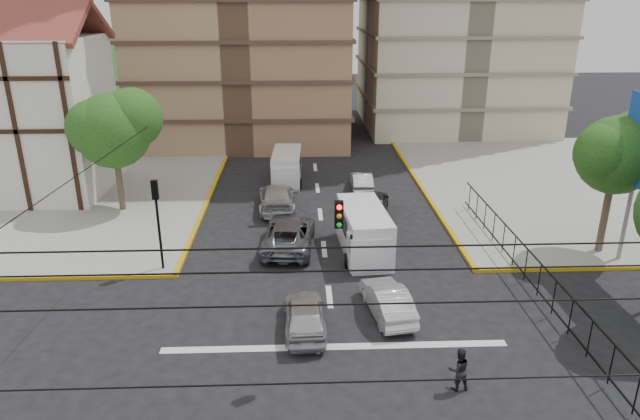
{
  "coord_description": "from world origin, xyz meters",
  "views": [
    {
      "loc": [
        -1.27,
        -16.94,
        12.37
      ],
      "look_at": [
        -0.4,
        5.18,
        4.0
      ],
      "focal_mm": 32.0,
      "sensor_mm": 36.0,
      "label": 1
    }
  ],
  "objects_px": {
    "van_right_lane": "(365,234)",
    "pedestrian_crosswalk": "(459,369)",
    "car_silver_front_left": "(304,314)",
    "traffic_light_nw": "(157,210)",
    "van_left_lane": "(287,168)",
    "car_white_front_right": "(387,300)"
  },
  "relations": [
    {
      "from": "van_right_lane",
      "to": "pedestrian_crosswalk",
      "type": "relative_size",
      "value": 3.5
    },
    {
      "from": "van_right_lane",
      "to": "car_silver_front_left",
      "type": "relative_size",
      "value": 1.34
    },
    {
      "from": "traffic_light_nw",
      "to": "van_right_lane",
      "type": "xyz_separation_m",
      "value": [
        9.79,
        1.44,
        -1.97
      ]
    },
    {
      "from": "van_left_lane",
      "to": "traffic_light_nw",
      "type": "bearing_deg",
      "value": -110.9
    },
    {
      "from": "traffic_light_nw",
      "to": "pedestrian_crosswalk",
      "type": "xyz_separation_m",
      "value": [
        11.74,
        -9.17,
        -2.34
      ]
    },
    {
      "from": "van_left_lane",
      "to": "car_silver_front_left",
      "type": "bearing_deg",
      "value": -84.96
    },
    {
      "from": "car_silver_front_left",
      "to": "car_white_front_right",
      "type": "xyz_separation_m",
      "value": [
        3.42,
        1.03,
        -0.03
      ]
    },
    {
      "from": "van_right_lane",
      "to": "traffic_light_nw",
      "type": "bearing_deg",
      "value": -176.22
    },
    {
      "from": "van_left_lane",
      "to": "car_white_front_right",
      "type": "relative_size",
      "value": 1.23
    },
    {
      "from": "traffic_light_nw",
      "to": "van_right_lane",
      "type": "relative_size",
      "value": 0.82
    },
    {
      "from": "traffic_light_nw",
      "to": "pedestrian_crosswalk",
      "type": "height_order",
      "value": "traffic_light_nw"
    },
    {
      "from": "traffic_light_nw",
      "to": "car_white_front_right",
      "type": "distance_m",
      "value": 11.26
    },
    {
      "from": "van_right_lane",
      "to": "pedestrian_crosswalk",
      "type": "height_order",
      "value": "van_right_lane"
    },
    {
      "from": "car_white_front_right",
      "to": "van_left_lane",
      "type": "bearing_deg",
      "value": -85.12
    },
    {
      "from": "traffic_light_nw",
      "to": "car_white_front_right",
      "type": "relative_size",
      "value": 1.11
    },
    {
      "from": "van_right_lane",
      "to": "car_white_front_right",
      "type": "bearing_deg",
      "value": -91.5
    },
    {
      "from": "pedestrian_crosswalk",
      "to": "van_right_lane",
      "type": "bearing_deg",
      "value": -87.58
    },
    {
      "from": "car_silver_front_left",
      "to": "car_white_front_right",
      "type": "distance_m",
      "value": 3.57
    },
    {
      "from": "car_white_front_right",
      "to": "pedestrian_crosswalk",
      "type": "distance_m",
      "value": 5.11
    },
    {
      "from": "pedestrian_crosswalk",
      "to": "car_white_front_right",
      "type": "bearing_deg",
      "value": -79.28
    },
    {
      "from": "traffic_light_nw",
      "to": "car_silver_front_left",
      "type": "height_order",
      "value": "traffic_light_nw"
    },
    {
      "from": "pedestrian_crosswalk",
      "to": "car_silver_front_left",
      "type": "bearing_deg",
      "value": -45.01
    }
  ]
}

